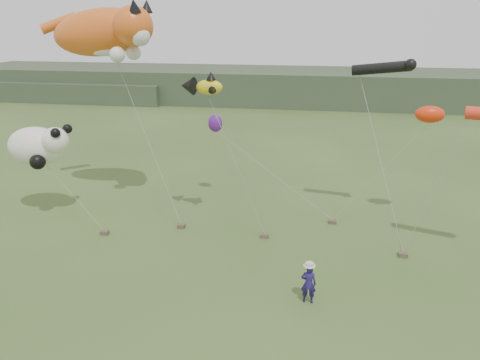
% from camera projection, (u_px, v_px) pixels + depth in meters
% --- Properties ---
extents(ground, '(120.00, 120.00, 0.00)m').
position_uv_depth(ground, '(262.00, 294.00, 18.40)').
color(ground, '#385123').
rests_on(ground, ground).
extents(headland, '(90.00, 13.00, 4.00)m').
position_uv_depth(headland, '(281.00, 87.00, 59.87)').
color(headland, '#2D3D28').
rests_on(headland, ground).
extents(festival_attendant, '(0.59, 0.40, 1.60)m').
position_uv_depth(festival_attendant, '(308.00, 284.00, 17.65)').
color(festival_attendant, '#1F1653').
rests_on(festival_attendant, ground).
extents(sandbag_anchors, '(14.79, 3.59, 0.20)m').
position_uv_depth(sandbag_anchors, '(255.00, 233.00, 23.34)').
color(sandbag_anchors, brown).
rests_on(sandbag_anchors, ground).
extents(cat_kite, '(7.21, 3.85, 3.18)m').
position_uv_depth(cat_kite, '(108.00, 32.00, 24.54)').
color(cat_kite, '#DB5C1A').
rests_on(cat_kite, ground).
extents(fish_kite, '(2.29, 1.52, 1.15)m').
position_uv_depth(fish_kite, '(201.00, 86.00, 22.23)').
color(fish_kite, gold).
rests_on(fish_kite, ground).
extents(tube_kites, '(7.50, 5.45, 2.15)m').
position_uv_depth(tube_kites, '(447.00, 90.00, 20.44)').
color(tube_kites, black).
rests_on(tube_kites, ground).
extents(panda_kite, '(3.63, 2.35, 2.26)m').
position_uv_depth(panda_kite, '(39.00, 146.00, 24.78)').
color(panda_kite, white).
rests_on(panda_kite, ground).
extents(misc_kites, '(12.38, 2.36, 2.14)m').
position_uv_depth(misc_kites, '(353.00, 117.00, 24.27)').
color(misc_kites, red).
rests_on(misc_kites, ground).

